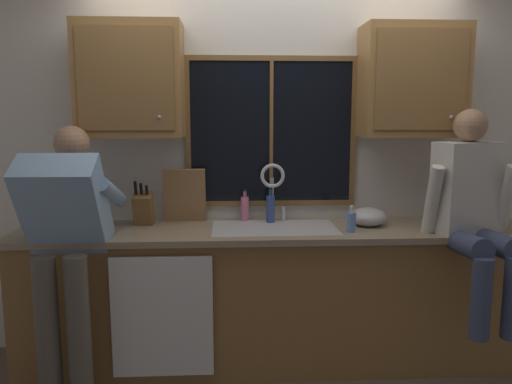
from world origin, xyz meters
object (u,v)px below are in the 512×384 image
object	(u,v)px
cutting_board	(185,196)
soap_dispenser	(351,222)
bottle_tall_clear	(270,208)
knife_block	(143,209)
bottle_green_glass	(245,208)
mixing_bowl	(368,217)
person_standing	(66,235)
person_sitting_on_counter	(473,206)

from	to	relation	value
cutting_board	soap_dispenser	size ratio (longest dim) A/B	2.17
bottle_tall_clear	knife_block	bearing A→B (deg)	-177.82
cutting_board	bottle_green_glass	size ratio (longest dim) A/B	1.71
mixing_bowl	person_standing	bearing A→B (deg)	-168.59
cutting_board	bottle_tall_clear	size ratio (longest dim) A/B	1.55
cutting_board	bottle_green_glass	world-z (taller)	cutting_board
mixing_bowl	bottle_tall_clear	xyz separation A→B (m)	(-0.64, 0.12, 0.04)
cutting_board	bottle_tall_clear	bearing A→B (deg)	-4.15
person_sitting_on_counter	mixing_bowl	size ratio (longest dim) A/B	5.11
knife_block	soap_dispenser	bearing A→B (deg)	-11.72
knife_block	bottle_green_glass	xyz separation A→B (m)	(0.68, 0.10, -0.02)
soap_dispenser	bottle_green_glass	xyz separation A→B (m)	(-0.65, 0.37, 0.02)
person_standing	cutting_board	xyz separation A→B (m)	(0.63, 0.54, 0.13)
person_standing	cutting_board	distance (m)	0.84
person_sitting_on_counter	soap_dispenser	world-z (taller)	person_sitting_on_counter
soap_dispenser	bottle_green_glass	world-z (taller)	bottle_green_glass
person_standing	bottle_green_glass	xyz separation A→B (m)	(1.04, 0.56, 0.04)
person_standing	person_sitting_on_counter	distance (m)	2.40
person_sitting_on_counter	knife_block	distance (m)	2.07
person_sitting_on_counter	knife_block	xyz separation A→B (m)	(-2.03, 0.41, -0.08)
person_standing	soap_dispenser	distance (m)	1.70
person_standing	soap_dispenser	size ratio (longest dim) A/B	9.16
knife_block	bottle_tall_clear	bearing A→B (deg)	2.18
person_sitting_on_counter	soap_dispenser	xyz separation A→B (m)	(-0.71, 0.13, -0.12)
soap_dispenser	knife_block	bearing A→B (deg)	168.28
person_standing	person_sitting_on_counter	bearing A→B (deg)	1.32
bottle_green_glass	bottle_tall_clear	bearing A→B (deg)	-20.27
mixing_bowl	bottle_tall_clear	bearing A→B (deg)	169.15
person_sitting_on_counter	knife_block	bearing A→B (deg)	168.66
mixing_bowl	bottle_green_glass	bearing A→B (deg)	167.08
person_sitting_on_counter	soap_dispenser	distance (m)	0.73
person_sitting_on_counter	bottle_tall_clear	size ratio (longest dim) A/B	5.22
knife_block	cutting_board	xyz separation A→B (m)	(0.27, 0.07, 0.07)
person_sitting_on_counter	bottle_tall_clear	distance (m)	1.27
person_standing	soap_dispenser	xyz separation A→B (m)	(1.69, 0.19, 0.02)
soap_dispenser	mixing_bowl	bearing A→B (deg)	49.36
person_standing	mixing_bowl	world-z (taller)	person_standing
knife_block	soap_dispenser	distance (m)	1.36
person_sitting_on_counter	mixing_bowl	distance (m)	0.64
mixing_bowl	bottle_green_glass	world-z (taller)	bottle_green_glass
knife_block	mixing_bowl	size ratio (longest dim) A/B	1.30
person_standing	soap_dispenser	bearing A→B (deg)	6.34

